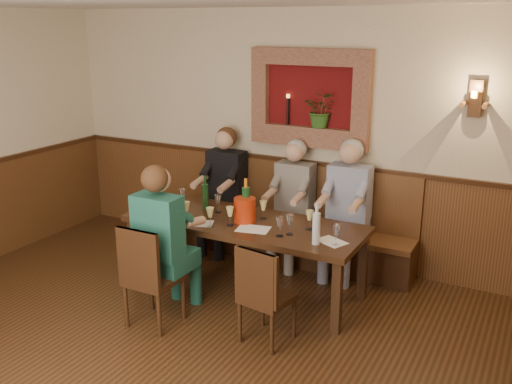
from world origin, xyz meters
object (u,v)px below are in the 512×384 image
chair_near_left (153,296)px  person_chair_front (166,254)px  bench (285,231)px  wine_bottle_green_a (246,203)px  person_bench_mid (291,214)px  person_bench_left (223,201)px  chair_near_right (266,313)px  person_bench_right (345,221)px  water_bottle (316,228)px  dining_table (245,228)px  wine_bottle_green_b (205,196)px  spittoon_bucket (245,210)px

chair_near_left → person_chair_front: person_chair_front is taller
bench → wine_bottle_green_a: bearing=-90.2°
bench → person_bench_mid: 0.31m
person_bench_left → chair_near_right: bearing=-49.1°
person_bench_right → water_bottle: (0.09, -1.07, 0.29)m
dining_table → wine_bottle_green_a: wine_bottle_green_a is taller
person_bench_right → wine_bottle_green_a: bearing=-133.6°
dining_table → chair_near_right: size_ratio=2.71×
person_bench_right → wine_bottle_green_b: 1.51m
dining_table → person_bench_mid: (0.13, 0.84, -0.09)m
chair_near_left → person_bench_mid: person_bench_mid is taller
bench → person_bench_left: (-0.76, -0.11, 0.29)m
person_chair_front → spittoon_bucket: person_chair_front is taller
water_bottle → person_chair_front: bearing=-156.7°
person_bench_mid → wine_bottle_green_b: (-0.68, -0.70, 0.31)m
dining_table → person_chair_front: bearing=-117.2°
dining_table → wine_bottle_green_a: size_ratio=5.62×
person_chair_front → wine_bottle_green_a: size_ratio=3.44×
dining_table → wine_bottle_green_b: bearing=165.9°
person_chair_front → wine_bottle_green_a: bearing=64.0°
person_chair_front → spittoon_bucket: size_ratio=6.03×
person_chair_front → wine_bottle_green_b: person_chair_front is taller
person_bench_mid → wine_bottle_green_b: person_bench_mid is taller
water_bottle → spittoon_bucket: bearing=165.5°
bench → person_chair_front: (-0.40, -1.72, 0.28)m
chair_near_right → chair_near_left: bearing=-159.3°
person_bench_right → wine_bottle_green_b: bearing=-151.9°
dining_table → spittoon_bucket: spittoon_bucket is taller
person_bench_right → water_bottle: bearing=-84.9°
chair_near_left → person_bench_right: (1.16, 1.83, 0.34)m
chair_near_left → water_bottle: bearing=30.7°
dining_table → spittoon_bucket: (0.01, -0.02, 0.20)m
wine_bottle_green_a → person_bench_mid: bearing=80.7°
chair_near_right → person_bench_right: size_ratio=0.60×
chair_near_left → person_bench_right: bearing=57.3°
bench → wine_bottle_green_a: (-0.00, -0.91, 0.60)m
spittoon_bucket → water_bottle: size_ratio=0.64×
wine_bottle_green_b → water_bottle: 1.45m
bench → wine_bottle_green_b: (-0.55, -0.81, 0.57)m
spittoon_bucket → wine_bottle_green_b: 0.58m
chair_near_right → person_chair_front: size_ratio=0.60×
chair_near_right → person_bench_mid: (-0.50, 1.61, 0.33)m
dining_table → water_bottle: size_ratio=6.34×
chair_near_right → bench: bearing=118.8°
bench → dining_table: bearing=-90.0°
chair_near_left → chair_near_right: chair_near_left is taller
spittoon_bucket → person_bench_left: bearing=132.1°
person_bench_left → spittoon_bucket: bearing=-47.9°
chair_near_left → chair_near_right: size_ratio=1.09×
chair_near_right → wine_bottle_green_a: wine_bottle_green_a is taller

